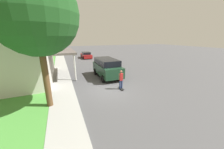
% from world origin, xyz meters
% --- Properties ---
extents(ground_plane, '(120.00, 120.00, 0.00)m').
position_xyz_m(ground_plane, '(0.00, 0.00, 0.00)').
color(ground_plane, '#49494C').
extents(lawn, '(10.00, 80.00, 0.08)m').
position_xyz_m(lawn, '(-8.00, 6.00, 0.04)').
color(lawn, '#478E38').
rests_on(lawn, ground_plane).
extents(sidewalk, '(1.80, 80.00, 0.10)m').
position_xyz_m(sidewalk, '(-3.60, 6.00, 0.05)').
color(sidewalk, '#9E9E99').
rests_on(sidewalk, ground_plane).
extents(lawn_tree_near, '(4.49, 4.49, 7.66)m').
position_xyz_m(lawn_tree_near, '(-4.44, -1.07, 5.48)').
color(lawn_tree_near, brown).
rests_on(lawn_tree_near, lawn).
extents(lawn_tree_far, '(3.95, 3.95, 7.85)m').
position_xyz_m(lawn_tree_far, '(-5.36, 9.40, 5.93)').
color(lawn_tree_far, brown).
rests_on(lawn_tree_far, lawn).
extents(suv_parked, '(2.18, 4.75, 2.06)m').
position_xyz_m(suv_parked, '(1.19, 3.53, 1.12)').
color(suv_parked, '#193823').
rests_on(suv_parked, ground_plane).
extents(car_down_street, '(1.90, 4.44, 1.32)m').
position_xyz_m(car_down_street, '(1.74, 18.03, 0.62)').
color(car_down_street, maroon).
rests_on(car_down_street, ground_plane).
extents(skateboarder, '(0.41, 0.22, 1.67)m').
position_xyz_m(skateboarder, '(1.07, -0.25, 0.93)').
color(skateboarder, navy).
rests_on(skateboarder, ground_plane).
extents(skateboard, '(0.23, 0.81, 0.10)m').
position_xyz_m(skateboard, '(1.07, -0.29, 0.08)').
color(skateboard, black).
rests_on(skateboard, ground_plane).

